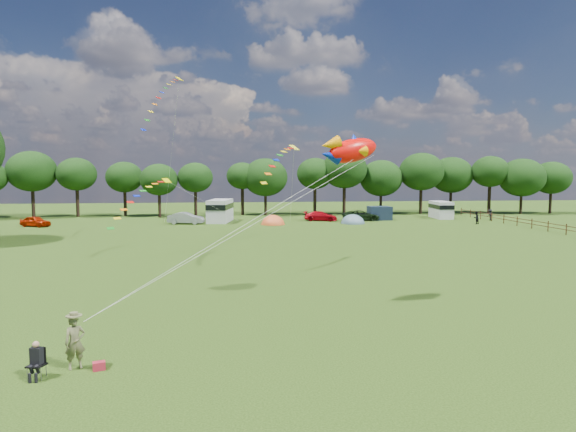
{
  "coord_description": "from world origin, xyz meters",
  "views": [
    {
      "loc": [
        -3.15,
        -20.32,
        6.5
      ],
      "look_at": [
        0.0,
        8.0,
        4.0
      ],
      "focal_mm": 30.0,
      "sensor_mm": 36.0,
      "label": 1
    }
  ],
  "objects": [
    {
      "name": "ground_plane",
      "position": [
        0.0,
        0.0,
        0.0
      ],
      "size": [
        180.0,
        180.0,
        0.0
      ],
      "primitive_type": "plane",
      "color": "black",
      "rests_on": "ground"
    },
    {
      "name": "tree_line",
      "position": [
        5.3,
        54.99,
        6.35
      ],
      "size": [
        102.98,
        10.98,
        10.27
      ],
      "color": "black",
      "rests_on": "ground"
    },
    {
      "name": "fence",
      "position": [
        32.0,
        34.5,
        0.7
      ],
      "size": [
        0.12,
        33.12,
        1.2
      ],
      "color": "#472D19",
      "rests_on": "ground"
    },
    {
      "name": "car_a",
      "position": [
        -27.63,
        41.71,
        0.65
      ],
      "size": [
        4.21,
        3.06,
        1.31
      ],
      "primitive_type": "imported",
      "rotation": [
        0.0,
        0.0,
        1.14
      ],
      "color": "#A41B01",
      "rests_on": "ground"
    },
    {
      "name": "car_b",
      "position": [
        -9.47,
        42.81,
        0.76
      ],
      "size": [
        4.49,
        2.23,
        1.52
      ],
      "primitive_type": "imported",
      "rotation": [
        0.0,
        0.0,
        1.42
      ],
      "color": "gray",
      "rests_on": "ground"
    },
    {
      "name": "car_c",
      "position": [
        8.69,
        45.07,
        0.66
      ],
      "size": [
        4.76,
        3.08,
        1.32
      ],
      "primitive_type": "imported",
      "rotation": [
        0.0,
        0.0,
        1.27
      ],
      "color": "#AC060F",
      "rests_on": "ground"
    },
    {
      "name": "car_d",
      "position": [
        14.37,
        44.92,
        0.71
      ],
      "size": [
        5.4,
        2.75,
        1.43
      ],
      "primitive_type": "imported",
      "rotation": [
        0.0,
        0.0,
        1.5
      ],
      "color": "black",
      "rests_on": "ground"
    },
    {
      "name": "campervan_c",
      "position": [
        -5.12,
        45.28,
        1.63
      ],
      "size": [
        3.62,
        6.52,
        3.03
      ],
      "rotation": [
        0.0,
        0.0,
        1.4
      ],
      "color": "silver",
      "rests_on": "ground"
    },
    {
      "name": "campervan_d",
      "position": [
        26.95,
        47.09,
        1.33
      ],
      "size": [
        2.58,
        5.22,
        2.48
      ],
      "rotation": [
        0.0,
        0.0,
        1.49
      ],
      "color": "silver",
      "rests_on": "ground"
    },
    {
      "name": "tent_orange",
      "position": [
        1.72,
        40.95,
        0.02
      ],
      "size": [
        3.12,
        3.41,
        2.44
      ],
      "color": "orange",
      "rests_on": "ground"
    },
    {
      "name": "tent_greyblue",
      "position": [
        12.26,
        41.18,
        0.02
      ],
      "size": [
        3.18,
        3.49,
        2.37
      ],
      "color": "slate",
      "rests_on": "ground"
    },
    {
      "name": "awning_navy",
      "position": [
        17.21,
        45.59,
        0.96
      ],
      "size": [
        3.08,
        2.51,
        1.91
      ],
      "primitive_type": "cube",
      "rotation": [
        0.0,
        0.0,
        -0.01
      ],
      "color": "#152133",
      "rests_on": "ground"
    },
    {
      "name": "kite_flyer",
      "position": [
        -8.5,
        -4.03,
        0.89
      ],
      "size": [
        0.77,
        0.67,
        1.78
      ],
      "primitive_type": "imported",
      "rotation": [
        0.0,
        0.0,
        0.46
      ],
      "color": "brown",
      "rests_on": "ground"
    },
    {
      "name": "camp_chair",
      "position": [
        -9.46,
        -4.67,
        0.73
      ],
      "size": [
        0.61,
        0.62,
        1.22
      ],
      "rotation": [
        0.0,
        0.0,
        -0.3
      ],
      "color": "#99999E",
      "rests_on": "ground"
    },
    {
      "name": "kite_bag",
      "position": [
        -7.69,
        -4.25,
        0.14
      ],
      "size": [
        0.46,
        0.38,
        0.28
      ],
      "primitive_type": "cube",
      "rotation": [
        0.0,
        0.0,
        0.33
      ],
      "color": "#AC1E31",
      "rests_on": "ground"
    },
    {
      "name": "fish_kite",
      "position": [
        2.47,
        3.15,
        7.66
      ],
      "size": [
        3.39,
        1.95,
        1.77
      ],
      "rotation": [
        0.0,
        -0.21,
        0.31
      ],
      "color": "#F70A05",
      "rests_on": "ground"
    },
    {
      "name": "streamer_kite_a",
      "position": [
        -9.67,
        27.3,
        14.1
      ],
      "size": [
        3.35,
        5.69,
        5.8
      ],
      "rotation": [
        0.0,
        0.0,
        1.04
      ],
      "color": "#FFDB00",
      "rests_on": "ground"
    },
    {
      "name": "streamer_kite_b",
      "position": [
        -10.33,
        19.22,
        4.86
      ],
      "size": [
        4.33,
        4.74,
        3.82
      ],
      "rotation": [
        0.0,
        0.0,
        0.8
      ],
      "color": "#CED100",
      "rests_on": "ground"
    },
    {
      "name": "streamer_kite_c",
      "position": [
        0.24,
        13.56,
        7.7
      ],
      "size": [
        3.22,
        5.04,
        2.83
      ],
      "rotation": [
        0.0,
        0.0,
        0.85
      ],
      "color": "#FFF728",
      "rests_on": "ground"
    },
    {
      "name": "walker_a",
      "position": [
        27.97,
        38.64,
        0.82
      ],
      "size": [
        0.94,
        0.8,
        1.65
      ],
      "primitive_type": "imported",
      "rotation": [
        0.0,
        0.0,
        3.6
      ],
      "color": "black",
      "rests_on": "ground"
    },
    {
      "name": "walker_b",
      "position": [
        32.42,
        43.18,
        0.78
      ],
      "size": [
        1.12,
        0.85,
        1.57
      ],
      "primitive_type": "imported",
      "rotation": [
        0.0,
        0.0,
        3.57
      ],
      "color": "black",
      "rests_on": "ground"
    }
  ]
}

